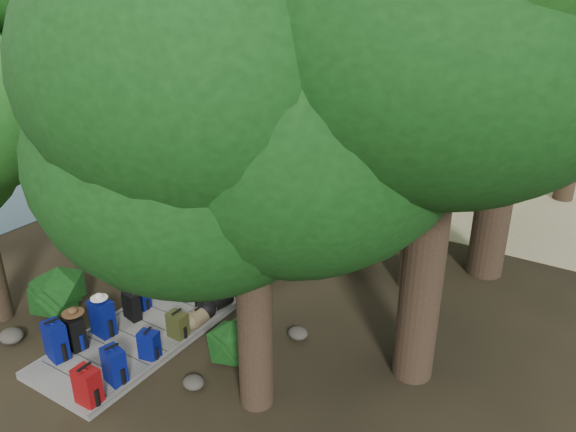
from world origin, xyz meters
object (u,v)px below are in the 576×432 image
Objects in this scene: backpack_left_a at (55,339)px; suitcase_on_boardwalk at (132,306)px; backpack_right_b at (114,364)px; duffel_right_black at (215,301)px; duffel_right_khaki at (200,315)px; backpack_left_b at (74,331)px; kayak at (337,148)px; backpack_right_c at (149,344)px; sun_lounger at (479,176)px; backpack_right_d at (178,324)px; backpack_left_c at (102,316)px; backpack_left_d at (142,297)px; lone_suitcase_on_sand at (373,174)px; backpack_right_a at (87,384)px.

backpack_left_a is 1.73m from suitcase_on_boardwalk.
duffel_right_black is (0.04, 2.77, -0.15)m from backpack_right_b.
duffel_right_khaki is 0.91× the size of suitcase_on_boardwalk.
kayak is (-1.92, 14.65, -0.34)m from backpack_left_b.
sun_lounger is at bearing 65.62° from backpack_right_c.
backpack_right_b is 1.28× the size of backpack_right_d.
sun_lounger is (2.68, 11.27, -0.02)m from duffel_right_black.
backpack_left_c is at bearing 164.79° from backpack_right_c.
backpack_right_d reaches higher than duffel_right_khaki.
duffel_right_black is 12.61m from kayak.
backpack_left_d is at bearing 98.66° from backpack_left_c.
backpack_left_a is 1.38× the size of suitcase_on_boardwalk.
lone_suitcase_on_sand is (-0.50, 12.21, -0.14)m from backpack_right_b.
backpack_left_c is 1.63× the size of backpack_left_d.
lone_suitcase_on_sand is (-0.54, 9.43, 0.01)m from duffel_right_black.
lone_suitcase_on_sand is (0.88, 10.21, -0.02)m from backpack_left_d.
duffel_right_khaki reaches higher than kayak.
backpack_left_d is 0.69× the size of backpack_right_b.
lone_suitcase_on_sand is at bearing -57.92° from kayak.
backpack_left_a is at bearing -160.58° from backpack_right_c.
duffel_right_khaki is (0.10, 2.22, -0.19)m from backpack_right_b.
suitcase_on_boardwalk is at bearing -176.34° from backpack_right_d.
backpack_right_b reaches higher than kayak.
duffel_right_black is at bearing 89.51° from backpack_right_a.
backpack_left_b is 1.56m from backpack_right_c.
backpack_right_a is 3.40m from duffel_right_black.
backpack_left_b is 14.78m from kayak.
backpack_right_d is at bearing -89.65° from sun_lounger.
backpack_left_a reaches higher than backpack_right_b.
backpack_right_b is at bearing -88.37° from sun_lounger.
backpack_right_d is at bearing 89.95° from backpack_right_a.
duffel_right_black is at bearing 91.04° from backpack_right_d.
backpack_right_a is 0.63m from backpack_right_b.
backpack_right_b is (1.46, 0.13, -0.04)m from backpack_left_a.
backpack_right_c is (1.50, 0.95, -0.11)m from backpack_left_a.
backpack_left_a is 1.23× the size of lone_suitcase_on_sand.
backpack_right_a is at bearing -6.59° from backpack_left_a.
backpack_left_d is at bearing -141.55° from duffel_right_black.
backpack_left_d is 0.85× the size of suitcase_on_boardwalk.
backpack_left_a reaches higher than lone_suitcase_on_sand.
sun_lounger reaches higher than kayak.
kayak is at bearing 108.94° from backpack_left_a.
backpack_left_d is (0.09, 2.12, -0.16)m from backpack_left_a.
duffel_right_khaki is at bearing 84.72° from backpack_right_d.
backpack_left_c is at bearing -80.10° from lone_suitcase_on_sand.
sun_lounger is at bearing 43.77° from lone_suitcase_on_sand.
kayak is (-3.38, 14.10, -0.27)m from backpack_right_c.
backpack_left_a is 1.42× the size of backpack_right_d.
backpack_left_a is at bearing -128.57° from backpack_right_d.
backpack_right_c reaches higher than kayak.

